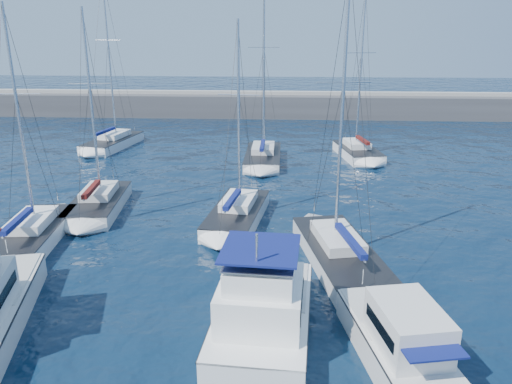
# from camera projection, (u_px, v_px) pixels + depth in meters

# --- Properties ---
(ground) EXTENTS (220.00, 220.00, 0.00)m
(ground) POSITION_uv_depth(u_px,v_px,m) (175.00, 321.00, 21.36)
(ground) COLOR black
(ground) RESTS_ON ground
(breakwater) EXTENTS (160.00, 6.00, 4.45)m
(breakwater) POSITION_uv_depth(u_px,v_px,m) (252.00, 108.00, 70.29)
(breakwater) COLOR #424244
(breakwater) RESTS_ON ground
(motor_yacht_stbd_inner) EXTENTS (4.31, 8.12, 4.69)m
(motor_yacht_stbd_inner) POSITION_uv_depth(u_px,v_px,m) (263.00, 311.00, 20.00)
(motor_yacht_stbd_inner) COLOR white
(motor_yacht_stbd_inner) RESTS_ON ground
(motor_yacht_stbd_outer) EXTENTS (3.77, 7.17, 3.20)m
(motor_yacht_stbd_outer) POSITION_uv_depth(u_px,v_px,m) (399.00, 343.00, 18.30)
(motor_yacht_stbd_outer) COLOR silver
(motor_yacht_stbd_outer) RESTS_ON ground
(sailboat_mid_a) EXTENTS (3.88, 8.46, 13.58)m
(sailboat_mid_a) POSITION_uv_depth(u_px,v_px,m) (31.00, 235.00, 28.88)
(sailboat_mid_a) COLOR white
(sailboat_mid_a) RESTS_ON ground
(sailboat_mid_b) EXTENTS (3.77, 7.83, 13.54)m
(sailboat_mid_b) POSITION_uv_depth(u_px,v_px,m) (99.00, 203.00, 34.06)
(sailboat_mid_b) COLOR silver
(sailboat_mid_b) RESTS_ON ground
(sailboat_mid_c) EXTENTS (3.95, 8.10, 12.78)m
(sailboat_mid_c) POSITION_uv_depth(u_px,v_px,m) (237.00, 214.00, 32.13)
(sailboat_mid_c) COLOR white
(sailboat_mid_c) RESTS_ON ground
(sailboat_mid_d) EXTENTS (4.92, 9.42, 15.02)m
(sailboat_mid_d) POSITION_uv_depth(u_px,v_px,m) (339.00, 254.00, 26.51)
(sailboat_mid_d) COLOR silver
(sailboat_mid_d) RESTS_ON ground
(sailboat_back_a) EXTENTS (4.53, 8.73, 17.24)m
(sailboat_back_a) POSITION_uv_depth(u_px,v_px,m) (113.00, 142.00, 51.98)
(sailboat_back_a) COLOR white
(sailboat_back_a) RESTS_ON ground
(sailboat_back_b) EXTENTS (3.17, 8.55, 16.49)m
(sailboat_back_b) POSITION_uv_depth(u_px,v_px,m) (263.00, 157.00, 46.17)
(sailboat_back_b) COLOR silver
(sailboat_back_b) RESTS_ON ground
(sailboat_back_c) EXTENTS (4.29, 7.57, 15.57)m
(sailboat_back_c) POSITION_uv_depth(u_px,v_px,m) (358.00, 152.00, 47.95)
(sailboat_back_c) COLOR white
(sailboat_back_c) RESTS_ON ground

